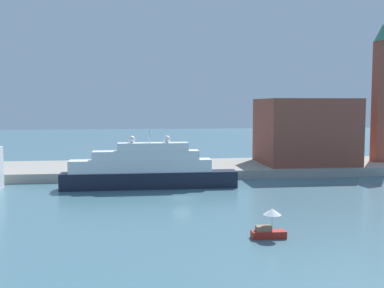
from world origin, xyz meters
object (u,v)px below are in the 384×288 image
harbor_building (305,131)px  person_figure (136,164)px  bell_tower (381,89)px  small_motorboat (269,226)px  mooring_bollard (157,169)px  large_yacht (147,170)px  parked_car (109,167)px

harbor_building → person_figure: (-35.05, -3.37, -5.98)m
harbor_building → bell_tower: bearing=2.1°
small_motorboat → mooring_bollard: (-9.72, 39.12, 0.73)m
bell_tower → large_yacht: bearing=-161.3°
small_motorboat → parked_car: size_ratio=0.93×
small_motorboat → person_figure: (-13.61, 43.52, 1.07)m
large_yacht → small_motorboat: bearing=-68.8°
large_yacht → small_motorboat: size_ratio=8.13×
small_motorboat → harbor_building: size_ratio=0.20×
bell_tower → parked_car: 59.23m
person_figure → bell_tower: bearing=4.4°
small_motorboat → parked_car: small_motorboat is taller
large_yacht → harbor_building: size_ratio=1.59×
bell_tower → person_figure: size_ratio=18.15×
small_motorboat → mooring_bollard: small_motorboat is taller
mooring_bollard → small_motorboat: bearing=-76.1°
bell_tower → mooring_bollard: size_ratio=36.04×
harbor_building → bell_tower: 19.05m
large_yacht → person_figure: large_yacht is taller
bell_tower → parked_car: bearing=-173.1°
parked_car → person_figure: bearing=29.9°
bell_tower → parked_car: (-56.89, -6.86, -15.00)m
large_yacht → parked_car: (-6.78, 10.09, -0.80)m
parked_car → mooring_bollard: parked_car is taller
parked_car → person_figure: 5.78m
mooring_bollard → parked_car: bearing=170.3°
large_yacht → small_motorboat: 32.82m
parked_car → mooring_bollard: (8.91, -1.53, -0.21)m
bell_tower → parked_car: bell_tower is taller
bell_tower → person_figure: 54.12m
harbor_building → mooring_bollard: bearing=-166.0°
large_yacht → person_figure: (-1.77, 12.97, -0.67)m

